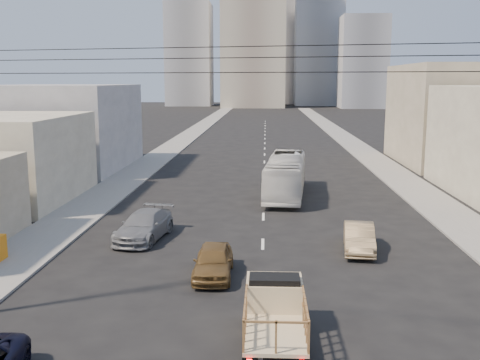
# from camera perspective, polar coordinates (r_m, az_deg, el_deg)

# --- Properties ---
(sidewalk_left) EXTENTS (3.50, 180.00, 0.12)m
(sidewalk_left) POSITION_cam_1_polar(r_m,az_deg,el_deg) (85.39, -5.38, 4.41)
(sidewalk_left) COLOR gray
(sidewalk_left) RESTS_ON ground
(sidewalk_right) EXTENTS (3.50, 180.00, 0.12)m
(sidewalk_right) POSITION_cam_1_polar(r_m,az_deg,el_deg) (85.37, 10.48, 4.29)
(sidewalk_right) COLOR gray
(sidewalk_right) RESTS_ON ground
(lane_dashes) EXTENTS (0.15, 104.00, 0.01)m
(lane_dashes) POSITION_cam_1_polar(r_m,az_deg,el_deg) (67.68, 2.52, 2.93)
(lane_dashes) COLOR silver
(lane_dashes) RESTS_ON ground
(flatbed_pickup) EXTENTS (1.95, 4.41, 1.90)m
(flatbed_pickup) POSITION_cam_1_polar(r_m,az_deg,el_deg) (18.64, 3.54, -12.96)
(flatbed_pickup) COLOR #D0B98B
(flatbed_pickup) RESTS_ON ground
(city_bus) EXTENTS (3.51, 11.04, 3.02)m
(city_bus) POSITION_cam_1_polar(r_m,az_deg,el_deg) (41.34, 4.66, 0.46)
(city_bus) COLOR silver
(city_bus) RESTS_ON ground
(sedan_brown) EXTENTS (1.68, 4.07, 1.38)m
(sedan_brown) POSITION_cam_1_polar(r_m,az_deg,el_deg) (24.51, -2.73, -8.24)
(sedan_brown) COLOR brown
(sedan_brown) RESTS_ON ground
(sedan_tan) EXTENTS (1.89, 4.26, 1.36)m
(sedan_tan) POSITION_cam_1_polar(r_m,az_deg,el_deg) (28.65, 12.01, -5.76)
(sedan_tan) COLOR #977D58
(sedan_tan) RESTS_ON ground
(sedan_grey) EXTENTS (2.82, 5.35, 1.48)m
(sedan_grey) POSITION_cam_1_polar(r_m,az_deg,el_deg) (30.50, -9.72, -4.60)
(sedan_grey) COLOR slate
(sedan_grey) RESTS_ON ground
(overhead_wires) EXTENTS (23.01, 5.02, 0.72)m
(overhead_wires) POSITION_cam_1_polar(r_m,az_deg,el_deg) (15.67, 2.30, 12.21)
(overhead_wires) COLOR black
(overhead_wires) RESTS_ON ground
(bldg_right_far) EXTENTS (12.00, 16.00, 10.00)m
(bldg_right_far) POSITION_cam_1_polar(r_m,az_deg,el_deg) (61.56, 21.61, 6.20)
(bldg_right_far) COLOR gray
(bldg_right_far) RESTS_ON ground
(bldg_left_far) EXTENTS (12.00, 16.00, 8.00)m
(bldg_left_far) POSITION_cam_1_polar(r_m,az_deg,el_deg) (56.83, -17.64, 5.16)
(bldg_left_far) COLOR gray
(bldg_left_far) RESTS_ON ground
(high_rise_tower) EXTENTS (20.00, 20.00, 60.00)m
(high_rise_tower) POSITION_cam_1_polar(r_m,az_deg,el_deg) (185.47, 1.40, 16.73)
(high_rise_tower) COLOR gray
(high_rise_tower) RESTS_ON ground
(midrise_ne) EXTENTS (16.00, 16.00, 40.00)m
(midrise_ne) POSITION_cam_1_polar(r_m,az_deg,el_deg) (200.30, 7.96, 13.27)
(midrise_ne) COLOR gray
(midrise_ne) RESTS_ON ground
(midrise_nw) EXTENTS (15.00, 15.00, 34.00)m
(midrise_nw) POSITION_cam_1_polar(r_m,az_deg,el_deg) (196.09, -5.15, 12.52)
(midrise_nw) COLOR gray
(midrise_nw) RESTS_ON ground
(midrise_back) EXTENTS (18.00, 18.00, 44.00)m
(midrise_back) POSITION_cam_1_polar(r_m,az_deg,el_deg) (214.67, 4.31, 13.65)
(midrise_back) COLOR gray
(midrise_back) RESTS_ON ground
(midrise_east) EXTENTS (14.00, 14.00, 28.00)m
(midrise_east) POSITION_cam_1_polar(r_m,az_deg,el_deg) (181.72, 12.35, 11.59)
(midrise_east) COLOR gray
(midrise_east) RESTS_ON ground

